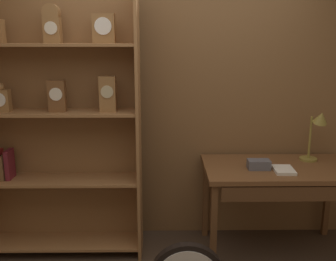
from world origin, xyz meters
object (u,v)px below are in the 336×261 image
(desk_lamp, at_px, (317,128))
(toolbox_small, at_px, (259,164))
(open_repair_manual, at_px, (284,170))
(workbench, at_px, (279,178))
(bookshelf, at_px, (57,126))

(desk_lamp, height_order, toolbox_small, desk_lamp)
(open_repair_manual, bearing_deg, toolbox_small, 164.66)
(workbench, xyz_separation_m, open_repair_manual, (0.00, -0.10, 0.10))
(toolbox_small, bearing_deg, bookshelf, 175.55)
(bookshelf, height_order, desk_lamp, bookshelf)
(bookshelf, height_order, open_repair_manual, bookshelf)
(bookshelf, distance_m, open_repair_manual, 1.95)
(bookshelf, bearing_deg, toolbox_small, -4.45)
(bookshelf, relative_size, toolbox_small, 12.36)
(workbench, bearing_deg, desk_lamp, 24.47)
(workbench, distance_m, toolbox_small, 0.24)
(desk_lamp, relative_size, toolbox_small, 2.53)
(workbench, xyz_separation_m, toolbox_small, (-0.19, -0.04, 0.13))
(bookshelf, distance_m, toolbox_small, 1.75)
(open_repair_manual, bearing_deg, workbench, 94.09)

